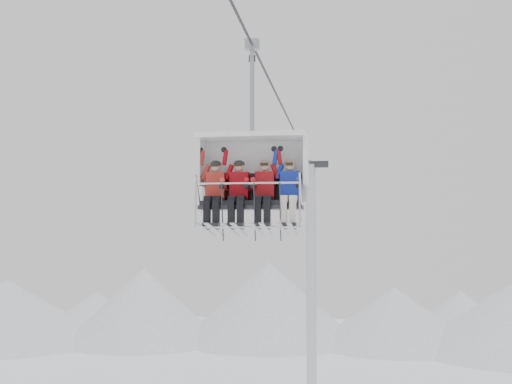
# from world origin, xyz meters

# --- Properties ---
(ridgeline) EXTENTS (72.00, 21.00, 7.00)m
(ridgeline) POSITION_xyz_m (-1.58, 42.05, 2.84)
(ridgeline) COLOR silver
(ridgeline) RESTS_ON ground
(lift_tower_right) EXTENTS (2.00, 1.80, 13.48)m
(lift_tower_right) POSITION_xyz_m (0.00, 22.00, 5.78)
(lift_tower_right) COLOR silver
(lift_tower_right) RESTS_ON ground
(haul_cable) EXTENTS (0.06, 50.00, 0.06)m
(haul_cable) POSITION_xyz_m (0.00, 0.00, 13.30)
(haul_cable) COLOR #2F2F34
(haul_cable) RESTS_ON lift_tower_left
(chairlift_carrier) EXTENTS (2.26, 1.17, 3.98)m
(chairlift_carrier) POSITION_xyz_m (0.00, -0.48, 10.65)
(chairlift_carrier) COLOR black
(chairlift_carrier) RESTS_ON haul_cable
(skier_far_left) EXTENTS (0.39, 1.69, 1.56)m
(skier_far_left) POSITION_xyz_m (-0.75, -0.78, 10.19)
(skier_far_left) COLOR red
(skier_far_left) RESTS_ON chairlift_carrier
(skier_center_left) EXTENTS (0.39, 1.69, 1.56)m
(skier_center_left) POSITION_xyz_m (-0.25, -0.78, 10.19)
(skier_center_left) COLOR #A50913
(skier_center_left) RESTS_ON chairlift_carrier
(skier_center_right) EXTENTS (0.39, 1.69, 1.56)m
(skier_center_right) POSITION_xyz_m (0.28, -0.78, 10.19)
(skier_center_right) COLOR #A11115
(skier_center_right) RESTS_ON chairlift_carrier
(skier_far_right) EXTENTS (0.39, 1.69, 1.55)m
(skier_far_right) POSITION_xyz_m (0.79, -0.78, 10.19)
(skier_far_right) COLOR #162BAB
(skier_far_right) RESTS_ON chairlift_carrier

